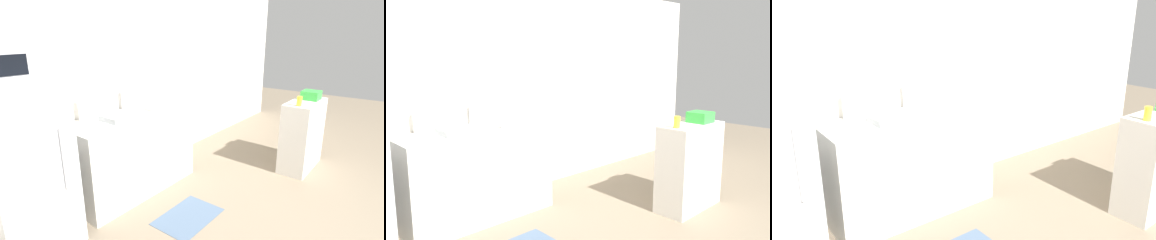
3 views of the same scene
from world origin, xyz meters
The scene contains 9 objects.
wall_back centered at (0.00, 2.81, 1.30)m, with size 8.00×0.06×2.60m, color white.
counter centered at (-0.32, 2.45, 0.47)m, with size 1.54×0.64×0.93m, color silver.
sink_basin centered at (-0.48, 2.39, 0.96)m, with size 0.40×0.29×0.06m, color #9EA3A8.
bottle_tall centered at (-0.18, 2.70, 1.05)m, with size 0.08×0.08×0.24m, color silver.
bottle_short centered at (-0.04, 2.29, 1.02)m, with size 0.08×0.08×0.18m, color silver.
shelf_cabinet centered at (1.53, 1.03, 0.48)m, with size 0.82×0.36×0.96m, color silver.
basket centered at (1.68, 1.02, 1.01)m, with size 0.24×0.23×0.12m, color green.
jar centered at (1.21, 1.02, 1.02)m, with size 0.06×0.06×0.12m, color yellow.
paper_towel_roll centered at (-0.78, 2.63, 1.07)m, with size 0.11×0.11×0.27m, color white.
Camera 2 is at (-2.12, -1.01, 1.70)m, focal length 35.00 mm.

